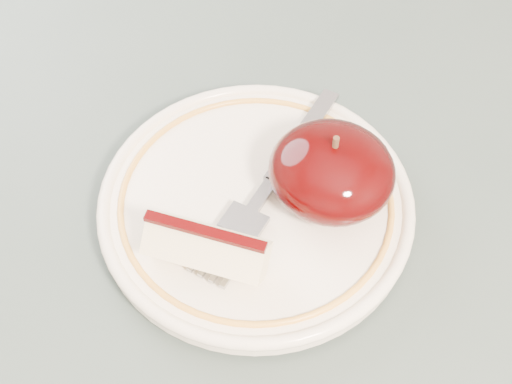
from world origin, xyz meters
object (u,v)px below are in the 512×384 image
at_px(plate, 256,204).
at_px(fork, 270,183).
at_px(table, 278,310).
at_px(apple_half, 332,171).

bearing_deg(plate, fork, 71.61).
xyz_separation_m(table, fork, (-0.02, 0.03, 0.11)).
bearing_deg(table, plate, 143.48).
bearing_deg(table, fork, 122.94).
distance_m(plate, apple_half, 0.06).
relative_size(table, fork, 5.05).
bearing_deg(table, apple_half, 69.06).
xyz_separation_m(apple_half, fork, (-0.04, -0.01, -0.02)).
distance_m(table, plate, 0.11).
bearing_deg(fork, apple_half, -69.23).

